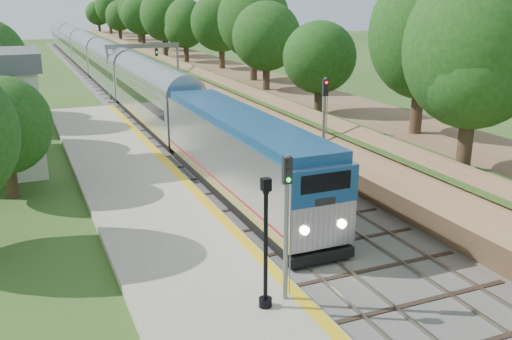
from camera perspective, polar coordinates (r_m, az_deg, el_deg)
name	(u,v)px	position (r m, az deg, el deg)	size (l,w,h in m)	color
trackbed	(133,91)	(72.46, -12.24, 7.68)	(9.50, 170.00, 0.28)	#4C4944
platform	(165,226)	(29.24, -9.09, -5.59)	(6.40, 68.00, 0.38)	gray
yellow_stripe	(218,215)	(29.90, -3.80, -4.48)	(0.55, 68.00, 0.01)	gold
embankment	(197,73)	(74.20, -5.92, 9.66)	(10.64, 170.00, 11.70)	brown
signal_gantry	(143,56)	(67.08, -11.24, 11.12)	(8.40, 0.38, 6.20)	slate
trees_behind_platform	(25,134)	(31.72, -22.10, 3.39)	(7.82, 53.32, 7.21)	#332316
train	(99,63)	(83.99, -15.39, 10.31)	(3.22, 128.83, 4.73)	black
lamppost_far	(266,251)	(20.54, 0.97, -8.13)	(0.49, 0.49, 4.95)	black
signal_platform	(286,213)	(20.59, 3.06, -4.28)	(0.33, 0.26, 5.65)	slate
signal_farside	(324,118)	(35.95, 6.83, 5.22)	(0.35, 0.28, 6.44)	slate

